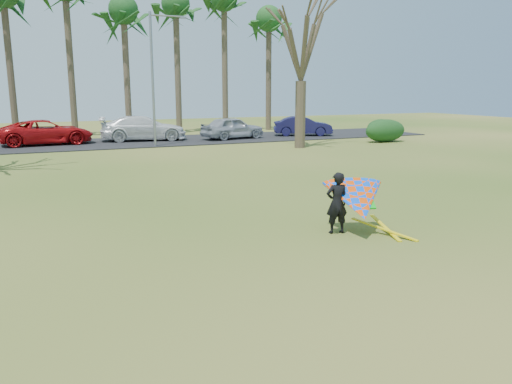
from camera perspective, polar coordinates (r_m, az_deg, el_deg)
name	(u,v)px	position (r m, az deg, el deg)	size (l,w,h in m)	color
ground	(295,261)	(10.58, 4.42, -7.87)	(100.00, 100.00, 0.00)	#275312
parking_strip	(115,143)	(34.28, -15.81, 5.41)	(46.00, 7.00, 0.06)	black
palm_6	(123,12)	(40.72, -14.92, 19.30)	(4.84, 4.84, 10.84)	#47362A
palm_7	(176,6)	(41.67, -9.18, 20.29)	(4.84, 4.84, 11.54)	brown
palm_8	(224,0)	(42.98, -3.68, 21.06)	(4.84, 4.84, 12.24)	#4E3F2F
palm_9	(269,20)	(44.32, 1.48, 19.02)	(4.84, 4.84, 10.84)	#4A3D2C
bare_tree_right	(302,36)	(30.71, 5.24, 17.34)	(6.27, 6.27, 9.21)	#47392A
streetlight	(155,73)	(31.54, -11.47, 13.18)	(2.28, 0.18, 8.00)	gray
hedge_near	(385,131)	(34.97, 14.56, 6.80)	(3.04, 1.38, 1.52)	#153C17
hedge_far	(381,128)	(38.87, 14.05, 7.12)	(2.35, 1.10, 1.31)	#143716
car_2	(46,132)	(34.45, -22.83, 6.33)	(2.59, 5.62, 1.56)	#B30E11
car_3	(143,128)	(35.18, -12.74, 7.13)	(2.33, 5.74, 1.67)	white
car_4	(233,128)	(35.52, -2.70, 7.35)	(1.83, 4.56, 1.55)	#A8ACB7
car_5	(303,126)	(38.10, 5.37, 7.52)	(1.52, 4.36, 1.44)	#191747
kite_flyer	(356,201)	(12.52, 11.40, -0.97)	(2.13, 2.39, 2.02)	black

